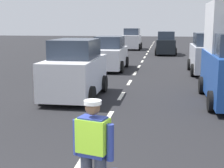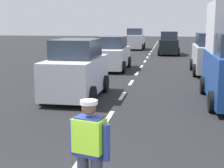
{
  "view_description": "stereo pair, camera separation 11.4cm",
  "coord_description": "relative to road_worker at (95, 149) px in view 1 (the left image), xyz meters",
  "views": [
    {
      "loc": [
        1.6,
        -3.73,
        2.77
      ],
      "look_at": [
        0.18,
        5.28,
        1.1
      ],
      "focal_mm": 53.32,
      "sensor_mm": 36.0,
      "label": 1
    },
    {
      "loc": [
        1.71,
        -3.72,
        2.77
      ],
      "look_at": [
        0.18,
        5.28,
        1.1
      ],
      "focal_mm": 53.32,
      "sensor_mm": 36.0,
      "label": 2
    }
  ],
  "objects": [
    {
      "name": "car_oncoming_lead",
      "position": [
        -2.31,
        7.38,
        0.08
      ],
      "size": [
        1.98,
        3.85,
        2.19
      ],
      "color": "silver",
      "rests_on": "ground"
    },
    {
      "name": "car_oncoming_third",
      "position": [
        -2.51,
        31.22,
        0.11
      ],
      "size": [
        2.01,
        4.08,
        2.24
      ],
      "color": "silver",
      "rests_on": "ground"
    },
    {
      "name": "car_parked_far",
      "position": [
        3.39,
        14.46,
        0.12
      ],
      "size": [
        2.01,
        4.12,
        2.26
      ],
      "color": "silver",
      "rests_on": "ground"
    },
    {
      "name": "ground_plane",
      "position": [
        -0.62,
        20.14,
        -0.93
      ],
      "size": [
        96.0,
        96.0,
        0.0
      ],
      "primitive_type": "plane",
      "color": "black"
    },
    {
      "name": "car_outgoing_far",
      "position": [
        1.09,
        25.69,
        0.03
      ],
      "size": [
        1.87,
        3.92,
        2.07
      ],
      "color": "black",
      "rests_on": "ground"
    },
    {
      "name": "lane_center_line",
      "position": [
        -0.62,
        24.34,
        -0.93
      ],
      "size": [
        0.14,
        46.4,
        0.01
      ],
      "color": "silver",
      "rests_on": "ground"
    },
    {
      "name": "car_oncoming_second",
      "position": [
        -2.28,
        15.2,
        0.0
      ],
      "size": [
        1.98,
        4.23,
        2.01
      ],
      "color": "silver",
      "rests_on": "ground"
    },
    {
      "name": "road_worker",
      "position": [
        0.0,
        0.0,
        0.0
      ],
      "size": [
        0.77,
        0.39,
        1.67
      ],
      "color": "#383D4C",
      "rests_on": "ground"
    }
  ]
}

